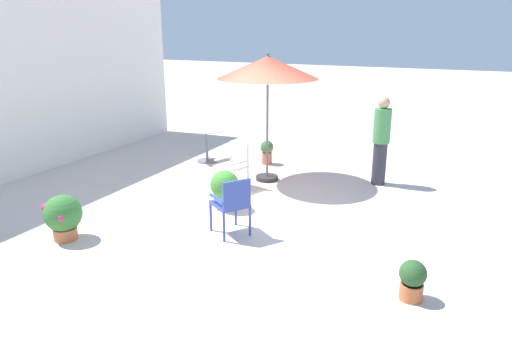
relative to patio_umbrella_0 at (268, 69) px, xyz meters
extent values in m
plane|color=beige|center=(-1.70, -0.57, -2.18)|extent=(60.00, 60.00, 0.00)
cube|color=white|center=(-1.70, 4.64, -0.30)|extent=(9.23, 0.30, 3.77)
cylinder|color=#2D2D2D|center=(0.00, 0.00, -2.14)|extent=(0.44, 0.44, 0.08)
cylinder|color=slate|center=(0.00, 0.00, -0.97)|extent=(0.04, 0.04, 2.41)
cone|color=#D7533B|center=(0.00, 0.00, 0.02)|extent=(1.92, 1.92, 0.42)
sphere|color=slate|center=(0.00, 0.00, 0.26)|extent=(0.06, 0.06, 0.06)
cylinder|color=white|center=(0.64, 1.77, -1.45)|extent=(0.83, 0.83, 0.02)
cylinder|color=slate|center=(0.64, 1.77, -1.82)|extent=(0.06, 0.06, 0.72)
cylinder|color=slate|center=(0.64, 1.77, -2.17)|extent=(0.46, 0.46, 0.03)
cube|color=white|center=(-0.76, 0.39, -1.75)|extent=(0.59, 0.60, 0.04)
cube|color=white|center=(-0.56, 0.33, -1.53)|extent=(0.17, 0.45, 0.40)
cube|color=white|center=(-0.70, 0.60, -1.63)|extent=(0.42, 0.16, 0.03)
cube|color=white|center=(-0.83, 0.18, -1.63)|extent=(0.42, 0.16, 0.03)
cylinder|color=white|center=(-0.91, 0.67, -1.98)|extent=(0.04, 0.04, 0.41)
cylinder|color=white|center=(-1.04, 0.25, -1.98)|extent=(0.04, 0.04, 0.41)
cylinder|color=white|center=(-0.49, 0.54, -1.98)|extent=(0.04, 0.04, 0.41)
cylinder|color=white|center=(-0.62, 0.12, -1.98)|extent=(0.04, 0.04, 0.41)
cube|color=#344AA0|center=(-2.55, -0.55, -1.72)|extent=(0.65, 0.65, 0.04)
cube|color=#344AA0|center=(-2.68, -0.73, -1.50)|extent=(0.38, 0.28, 0.40)
cube|color=#344AA0|center=(-2.38, -0.66, -1.60)|extent=(0.28, 0.38, 0.03)
cube|color=#344AA0|center=(-2.72, -0.43, -1.60)|extent=(0.28, 0.38, 0.03)
cylinder|color=#344AA0|center=(-2.25, -0.48, -1.96)|extent=(0.04, 0.04, 0.44)
cylinder|color=#344AA0|center=(-2.60, -0.24, -1.96)|extent=(0.04, 0.04, 0.44)
cylinder|color=#344AA0|center=(-2.50, -0.85, -1.96)|extent=(0.04, 0.04, 0.44)
cylinder|color=#344AA0|center=(-2.85, -0.61, -1.96)|extent=(0.04, 0.04, 0.44)
cylinder|color=#9B492E|center=(-1.74, -0.01, -2.07)|extent=(0.29, 0.29, 0.23)
cylinder|color=#382819|center=(-1.74, -0.01, -1.97)|extent=(0.25, 0.25, 0.02)
sphere|color=#428D35|center=(-1.74, -0.01, -1.75)|extent=(0.48, 0.48, 0.48)
cylinder|color=#CB6D40|center=(-3.76, 1.49, -2.09)|extent=(0.33, 0.33, 0.18)
cylinder|color=#382819|center=(-3.76, 1.49, -2.02)|extent=(0.29, 0.29, 0.02)
sphere|color=#387833|center=(-3.76, 1.49, -1.78)|extent=(0.53, 0.53, 0.53)
sphere|color=#D83064|center=(-3.93, 1.34, -1.76)|extent=(0.11, 0.11, 0.11)
sphere|color=#D83064|center=(-3.88, 1.68, -1.68)|extent=(0.12, 0.12, 0.12)
sphere|color=#D83064|center=(-3.82, 1.34, -1.65)|extent=(0.11, 0.11, 0.11)
cylinder|color=#C2683C|center=(-3.25, -3.22, -2.09)|extent=(0.26, 0.26, 0.19)
cylinder|color=#382819|center=(-3.25, -3.22, -2.00)|extent=(0.23, 0.23, 0.02)
sphere|color=#2B5428|center=(-3.25, -3.22, -1.86)|extent=(0.30, 0.30, 0.30)
cylinder|color=#CA6B4B|center=(1.04, 0.47, -2.05)|extent=(0.22, 0.22, 0.26)
cylinder|color=#382819|center=(1.04, 0.47, -1.93)|extent=(0.20, 0.20, 0.02)
sphere|color=#3F7038|center=(1.04, 0.47, -1.80)|extent=(0.29, 0.29, 0.29)
cylinder|color=#33333D|center=(0.70, -2.05, -1.77)|extent=(0.26, 0.26, 0.82)
cylinder|color=#46924E|center=(0.70, -2.05, -1.04)|extent=(0.36, 0.36, 0.65)
sphere|color=tan|center=(0.70, -2.05, -0.60)|extent=(0.22, 0.22, 0.22)
camera|label=1|loc=(-8.21, -3.66, 0.76)|focal=33.18mm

